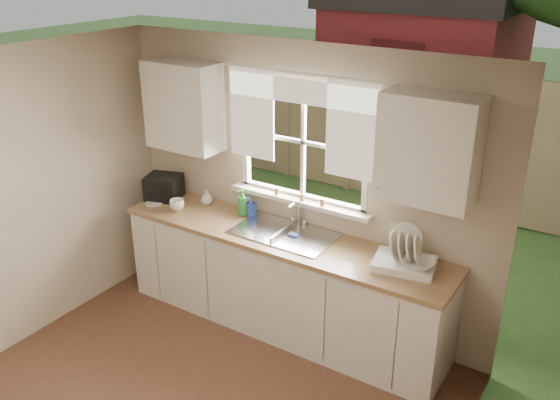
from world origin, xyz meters
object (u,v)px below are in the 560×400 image
Objects in this scene: dish_rack at (405,259)px; black_appliance at (164,187)px; cup at (177,205)px; soap_bottle_a at (242,203)px.

dish_rack is 1.62× the size of black_appliance.
soap_bottle_a is at bearing 12.53° from cup.
soap_bottle_a reaches higher than black_appliance.
cup is at bearing -139.55° from soap_bottle_a.
cup is at bearing -45.08° from black_appliance.
dish_rack is at bearing -18.52° from black_appliance.
soap_bottle_a is at bearing -12.76° from black_appliance.
soap_bottle_a is 0.79× the size of black_appliance.
cup is (-0.58, -0.24, -0.07)m from soap_bottle_a.
dish_rack is 2.04× the size of soap_bottle_a.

